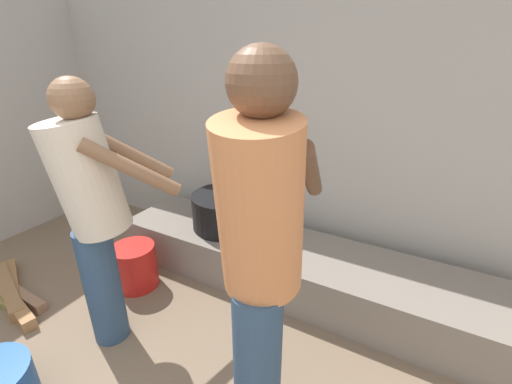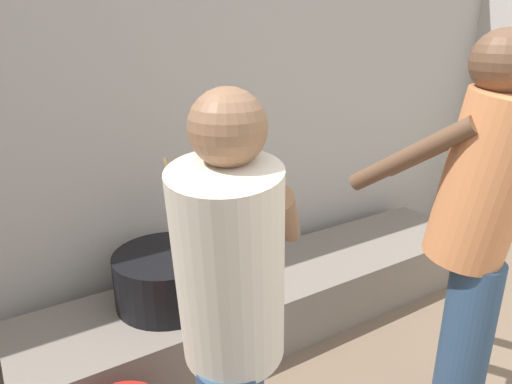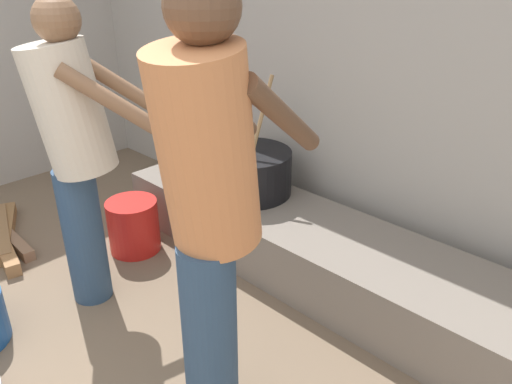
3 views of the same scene
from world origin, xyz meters
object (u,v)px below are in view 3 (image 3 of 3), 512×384
object	(u,v)px
cooking_pot_main	(249,172)
cook_in_orange_shirt	(210,201)
cook_in_cream_shirt	(75,144)
bucket_red_plastic	(134,226)

from	to	relation	value
cooking_pot_main	cook_in_orange_shirt	bearing A→B (deg)	-50.53
cook_in_cream_shirt	bucket_red_plastic	xyz separation A→B (m)	(-0.25, 0.40, -0.70)
cook_in_cream_shirt	bucket_red_plastic	distance (m)	0.84
cook_in_orange_shirt	bucket_red_plastic	world-z (taller)	cook_in_orange_shirt
cook_in_orange_shirt	bucket_red_plastic	size ratio (longest dim) A/B	5.08
cooking_pot_main	bucket_red_plastic	xyz separation A→B (m)	(-0.42, -0.58, -0.30)
cooking_pot_main	bucket_red_plastic	distance (m)	0.78
cooking_pot_main	cook_in_cream_shirt	world-z (taller)	cook_in_cream_shirt
cook_in_cream_shirt	cook_in_orange_shirt	world-z (taller)	cook_in_orange_shirt
cooking_pot_main	cook_in_orange_shirt	size ratio (longest dim) A/B	0.44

